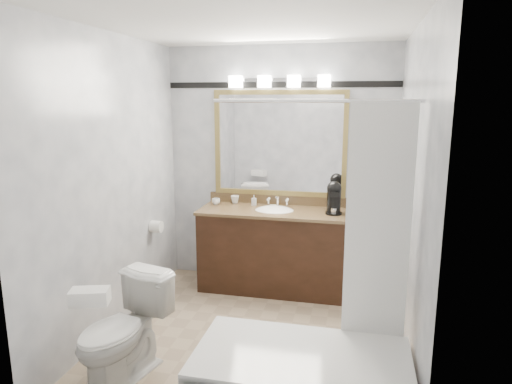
# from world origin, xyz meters

# --- Properties ---
(room) EXTENTS (2.42, 2.62, 2.52)m
(room) POSITION_xyz_m (0.00, 0.00, 1.25)
(room) COLOR tan
(room) RESTS_ON ground
(vanity) EXTENTS (1.53, 0.58, 0.97)m
(vanity) POSITION_xyz_m (0.00, 1.02, 0.44)
(vanity) COLOR black
(vanity) RESTS_ON ground
(mirror) EXTENTS (1.40, 0.04, 1.10)m
(mirror) POSITION_xyz_m (0.00, 1.28, 1.50)
(mirror) COLOR #9B8446
(mirror) RESTS_ON room
(vanity_light_bar) EXTENTS (1.02, 0.14, 0.12)m
(vanity_light_bar) POSITION_xyz_m (0.00, 1.23, 2.13)
(vanity_light_bar) COLOR silver
(vanity_light_bar) RESTS_ON room
(accent_stripe) EXTENTS (2.40, 0.01, 0.06)m
(accent_stripe) POSITION_xyz_m (0.00, 1.29, 2.10)
(accent_stripe) COLOR black
(accent_stripe) RESTS_ON room
(bathtub) EXTENTS (1.30, 0.75, 1.96)m
(bathtub) POSITION_xyz_m (0.55, -0.90, 0.28)
(bathtub) COLOR white
(bathtub) RESTS_ON ground
(tp_roll) EXTENTS (0.11, 0.12, 0.12)m
(tp_roll) POSITION_xyz_m (-1.14, 0.66, 0.70)
(tp_roll) COLOR white
(tp_roll) RESTS_ON room
(toilet) EXTENTS (0.58, 0.80, 0.74)m
(toilet) POSITION_xyz_m (-0.75, -0.77, 0.37)
(toilet) COLOR white
(toilet) RESTS_ON ground
(tissue_box) EXTENTS (0.26, 0.19, 0.09)m
(tissue_box) POSITION_xyz_m (-0.75, -1.12, 0.78)
(tissue_box) COLOR white
(tissue_box) RESTS_ON toilet
(coffee_maker) EXTENTS (0.16, 0.21, 0.32)m
(coffee_maker) POSITION_xyz_m (0.59, 1.03, 1.01)
(coffee_maker) COLOR black
(coffee_maker) RESTS_ON vanity
(cup_left) EXTENTS (0.11, 0.11, 0.07)m
(cup_left) POSITION_xyz_m (-0.65, 1.11, 0.88)
(cup_left) COLOR white
(cup_left) RESTS_ON vanity
(cup_right) EXTENTS (0.11, 0.11, 0.08)m
(cup_right) POSITION_xyz_m (-0.47, 1.23, 0.89)
(cup_right) COLOR white
(cup_right) RESTS_ON vanity
(soap_bottle_a) EXTENTS (0.06, 0.06, 0.11)m
(soap_bottle_a) POSITION_xyz_m (-0.25, 1.18, 0.90)
(soap_bottle_a) COLOR white
(soap_bottle_a) RESTS_ON vanity
(soap_bar) EXTENTS (0.08, 0.06, 0.02)m
(soap_bar) POSITION_xyz_m (-0.03, 1.13, 0.86)
(soap_bar) COLOR beige
(soap_bar) RESTS_ON vanity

